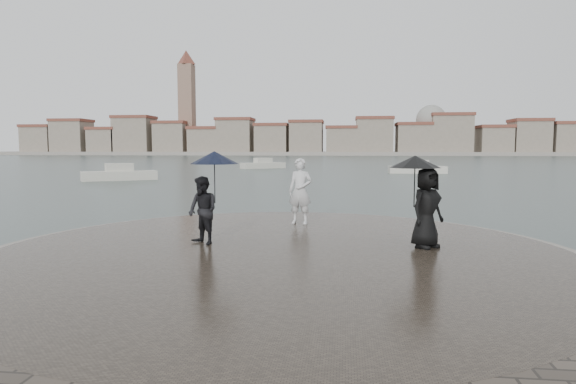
# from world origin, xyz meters

# --- Properties ---
(ground) EXTENTS (400.00, 400.00, 0.00)m
(ground) POSITION_xyz_m (0.00, 0.00, 0.00)
(ground) COLOR #2B3835
(ground) RESTS_ON ground
(kerb_ring) EXTENTS (12.50, 12.50, 0.32)m
(kerb_ring) POSITION_xyz_m (0.00, 3.50, 0.16)
(kerb_ring) COLOR gray
(kerb_ring) RESTS_ON ground
(quay_tip) EXTENTS (11.90, 11.90, 0.36)m
(quay_tip) POSITION_xyz_m (0.00, 3.50, 0.18)
(quay_tip) COLOR #2D261E
(quay_tip) RESTS_ON ground
(statue) EXTENTS (0.75, 0.57, 1.83)m
(statue) POSITION_xyz_m (0.08, 7.01, 1.28)
(statue) COLOR silver
(statue) RESTS_ON quay_tip
(visitor_left) EXTENTS (1.24, 1.07, 2.04)m
(visitor_left) POSITION_xyz_m (-1.69, 3.95, 1.50)
(visitor_left) COLOR black
(visitor_left) RESTS_ON quay_tip
(visitor_right) EXTENTS (1.28, 1.13, 1.95)m
(visitor_right) POSITION_xyz_m (2.96, 4.13, 1.49)
(visitor_right) COLOR black
(visitor_right) RESTS_ON quay_tip
(far_skyline) EXTENTS (260.00, 20.00, 37.00)m
(far_skyline) POSITION_xyz_m (-6.29, 160.71, 5.61)
(far_skyline) COLOR gray
(far_skyline) RESTS_ON ground
(boats) EXTENTS (29.85, 27.17, 1.50)m
(boats) POSITION_xyz_m (-5.41, 40.93, 0.38)
(boats) COLOR beige
(boats) RESTS_ON ground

